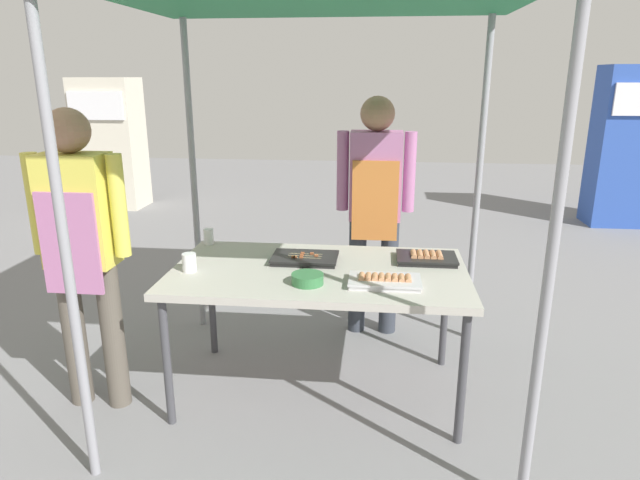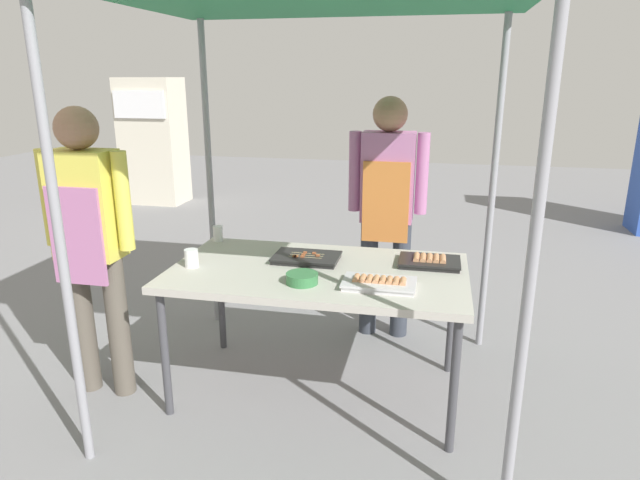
% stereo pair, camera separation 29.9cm
% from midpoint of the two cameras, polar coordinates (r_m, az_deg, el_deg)
% --- Properties ---
extents(ground_plane, '(18.00, 18.00, 0.00)m').
position_cam_midpoint_polar(ground_plane, '(3.32, -2.77, -15.35)').
color(ground_plane, slate).
extents(stall_table, '(1.60, 0.90, 0.75)m').
position_cam_midpoint_polar(stall_table, '(3.01, -2.95, -4.01)').
color(stall_table, '#B7B2A8').
rests_on(stall_table, ground).
extents(stall_canopy, '(2.10, 1.80, 2.17)m').
position_cam_midpoint_polar(stall_canopy, '(2.83, -3.40, 22.91)').
color(stall_canopy, gray).
rests_on(stall_canopy, ground).
extents(tray_grilled_sausages, '(0.36, 0.21, 0.05)m').
position_cam_midpoint_polar(tray_grilled_sausages, '(2.77, 3.66, -4.30)').
color(tray_grilled_sausages, silver).
rests_on(tray_grilled_sausages, stall_table).
extents(tray_meat_skewers, '(0.37, 0.25, 0.04)m').
position_cam_midpoint_polar(tray_meat_skewers, '(3.12, -4.33, -1.95)').
color(tray_meat_skewers, black).
rests_on(tray_meat_skewers, stall_table).
extents(tray_pork_links, '(0.34, 0.24, 0.05)m').
position_cam_midpoint_polar(tray_pork_links, '(3.14, 8.31, -1.88)').
color(tray_pork_links, black).
rests_on(tray_pork_links, stall_table).
extents(condiment_bowl, '(0.16, 0.16, 0.05)m').
position_cam_midpoint_polar(condiment_bowl, '(2.78, -4.40, -4.09)').
color(condiment_bowl, '#33723F').
rests_on(condiment_bowl, stall_table).
extents(drink_cup_near_edge, '(0.07, 0.07, 0.10)m').
position_cam_midpoint_polar(drink_cup_near_edge, '(3.06, -16.14, -2.30)').
color(drink_cup_near_edge, white).
rests_on(drink_cup_near_edge, stall_table).
extents(drink_cup_by_wok, '(0.06, 0.06, 0.10)m').
position_cam_midpoint_polar(drink_cup_by_wok, '(3.51, -13.89, 0.31)').
color(drink_cup_by_wok, white).
rests_on(drink_cup_by_wok, stall_table).
extents(vendor_woman, '(0.52, 0.23, 1.64)m').
position_cam_midpoint_polar(vendor_woman, '(3.70, 3.43, 4.35)').
color(vendor_woman, '#333842').
rests_on(vendor_woman, ground).
extents(customer_nearby, '(0.52, 0.23, 1.61)m').
position_cam_midpoint_polar(customer_nearby, '(3.13, -26.10, 0.08)').
color(customer_nearby, '#595147').
rests_on(customer_nearby, ground).
extents(neighbor_stall_left, '(0.87, 0.54, 1.88)m').
position_cam_midpoint_polar(neighbor_stall_left, '(7.52, 28.64, 8.46)').
color(neighbor_stall_left, '#2D51B2').
rests_on(neighbor_stall_left, ground).
extents(neighbor_stall_right, '(0.82, 0.59, 1.74)m').
position_cam_midpoint_polar(neighbor_stall_right, '(8.17, -21.89, 9.27)').
color(neighbor_stall_right, beige).
rests_on(neighbor_stall_right, ground).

